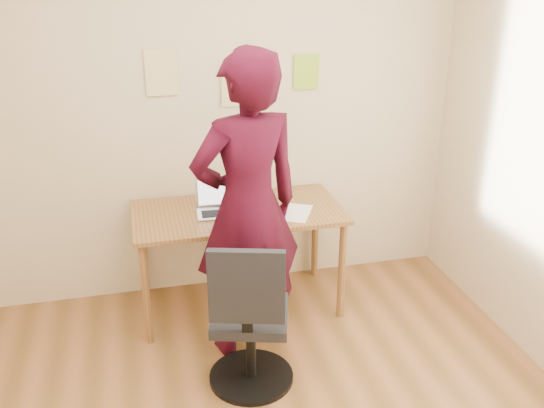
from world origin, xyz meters
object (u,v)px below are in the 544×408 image
object	(u,v)px
office_chair	(250,326)
person	(248,209)
desk	(238,222)
phone	(264,220)
laptop	(219,205)

from	to	relation	value
office_chair	person	world-z (taller)	person
desk	phone	bearing A→B (deg)	-57.76
phone	person	size ratio (longest dim) A/B	0.07
desk	person	bearing A→B (deg)	-92.76
phone	laptop	bearing A→B (deg)	113.90
laptop	phone	xyz separation A→B (m)	(0.26, -0.22, -0.04)
desk	laptop	distance (m)	0.18
laptop	person	distance (m)	0.51
office_chair	phone	bearing A→B (deg)	86.56
phone	office_chair	distance (m)	0.78
laptop	office_chair	world-z (taller)	office_chair
laptop	person	size ratio (longest dim) A/B	0.16
phone	person	distance (m)	0.36
desk	phone	world-z (taller)	phone
phone	office_chair	bearing A→B (deg)	-135.11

